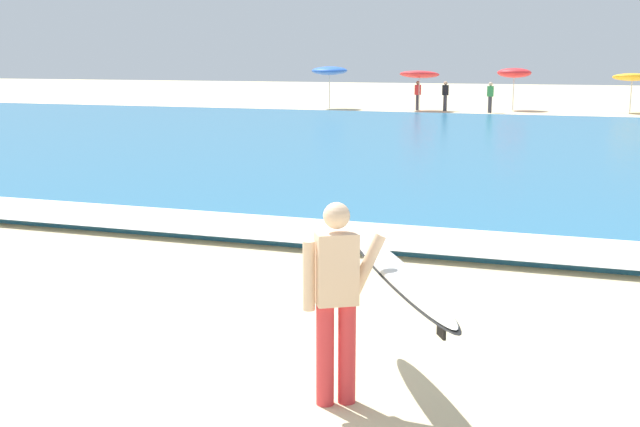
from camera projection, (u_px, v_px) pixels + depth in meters
name	position (u px, v px, depth m)	size (l,w,h in m)	color
ground_plane	(135.00, 370.00, 7.37)	(160.00, 160.00, 0.00)	beige
sea	(459.00, 147.00, 24.96)	(120.00, 28.00, 0.14)	teal
surf_foam	(325.00, 231.00, 12.52)	(120.00, 1.76, 0.01)	white
surfer_with_board	(366.00, 284.00, 6.51)	(1.71, 2.61, 1.73)	red
beach_umbrella_0	(330.00, 71.00, 43.72)	(1.98, 1.99, 2.35)	beige
beach_umbrella_1	(419.00, 74.00, 42.13)	(2.13, 2.15, 2.22)	beige
beach_umbrella_2	(514.00, 73.00, 42.42)	(1.81, 1.84, 2.31)	beige
beach_umbrella_3	(632.00, 77.00, 40.50)	(1.97, 1.99, 2.11)	beige
beachgoer_near_row_left	(445.00, 95.00, 42.11)	(0.32, 0.20, 1.58)	#383842
beachgoer_near_row_mid	(490.00, 96.00, 40.71)	(0.32, 0.20, 1.58)	#383842
beachgoer_near_row_right	(418.00, 95.00, 42.55)	(0.32, 0.20, 1.58)	#383842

